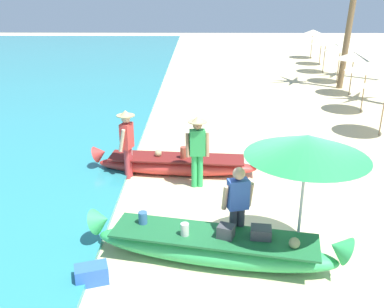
{
  "coord_description": "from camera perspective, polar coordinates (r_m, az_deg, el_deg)",
  "views": [
    {
      "loc": [
        -1.6,
        -7.61,
        4.49
      ],
      "look_at": [
        -1.72,
        1.62,
        0.9
      ],
      "focal_mm": 39.85,
      "sensor_mm": 36.0,
      "label": 1
    }
  ],
  "objects": [
    {
      "name": "parasol_row_6",
      "position": [
        30.93,
        15.89,
        15.42
      ],
      "size": [
        1.6,
        1.6,
        1.91
      ],
      "color": "#8E6B47",
      "rests_on": "ground"
    },
    {
      "name": "person_vendor_assistant",
      "position": [
        10.62,
        -8.71,
        1.91
      ],
      "size": [
        0.44,
        0.59,
        1.77
      ],
      "color": "#B2383D",
      "rests_on": "ground"
    },
    {
      "name": "boat_green_foreground",
      "position": [
        7.6,
        2.92,
        -12.24
      ],
      "size": [
        4.57,
        1.65,
        0.84
      ],
      "color": "#38B760",
      "rests_on": "ground"
    },
    {
      "name": "person_tourist_customer",
      "position": [
        7.57,
        6.11,
        -6.84
      ],
      "size": [
        0.58,
        0.33,
        1.67
      ],
      "color": "#333842",
      "rests_on": "ground"
    },
    {
      "name": "patio_umbrella_large",
      "position": [
        7.1,
        15.18,
        0.95
      ],
      "size": [
        2.03,
        2.03,
        2.32
      ],
      "color": "#B7B7BC",
      "rests_on": "ground"
    },
    {
      "name": "person_vendor_hatted",
      "position": [
        9.99,
        0.72,
        0.94
      ],
      "size": [
        0.57,
        0.44,
        1.77
      ],
      "color": "green",
      "rests_on": "ground"
    },
    {
      "name": "boat_red_midground",
      "position": [
        10.98,
        -2.1,
        -1.4
      ],
      "size": [
        4.43,
        1.08,
        0.76
      ],
      "color": "red",
      "rests_on": "ground"
    },
    {
      "name": "cooler_box",
      "position": [
        7.37,
        -13.29,
        -15.39
      ],
      "size": [
        0.59,
        0.45,
        0.32
      ],
      "primitive_type": "cube",
      "rotation": [
        0.0,
        0.0,
        0.31
      ],
      "color": "blue",
      "rests_on": "ground"
    },
    {
      "name": "parasol_row_1",
      "position": [
        17.53,
        22.39,
        10.71
      ],
      "size": [
        1.6,
        1.6,
        1.91
      ],
      "color": "#8E6B47",
      "rests_on": "ground"
    },
    {
      "name": "ground_plane",
      "position": [
        8.98,
        11.05,
        -9.19
      ],
      "size": [
        80.0,
        80.0,
        0.0
      ],
      "primitive_type": "plane",
      "color": "beige"
    },
    {
      "name": "parasol_row_2",
      "position": [
        20.41,
        20.88,
        12.2
      ],
      "size": [
        1.6,
        1.6,
        1.91
      ],
      "color": "#8E6B47",
      "rests_on": "ground"
    },
    {
      "name": "parasol_row_5",
      "position": [
        28.38,
        17.02,
        14.84
      ],
      "size": [
        1.6,
        1.6,
        1.91
      ],
      "color": "#8E6B47",
      "rests_on": "ground"
    },
    {
      "name": "parasol_row_3",
      "position": [
        22.98,
        19.28,
        13.27
      ],
      "size": [
        1.6,
        1.6,
        1.91
      ],
      "color": "#8E6B47",
      "rests_on": "ground"
    },
    {
      "name": "parasol_row_4",
      "position": [
        25.61,
        17.49,
        14.19
      ],
      "size": [
        1.6,
        1.6,
        1.91
      ],
      "color": "#8E6B47",
      "rests_on": "ground"
    }
  ]
}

